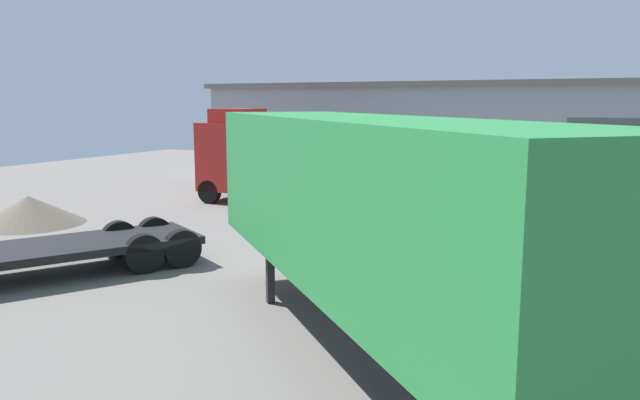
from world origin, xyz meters
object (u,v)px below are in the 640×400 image
Objects in this scene: tractor_unit_red at (244,158)px; traffic_cone at (327,231)px; container_trailer_green at (371,208)px; gravel_pile at (29,210)px.

tractor_unit_red is 8.40m from traffic_cone.
traffic_cone is (6.43, -5.17, -1.61)m from tractor_unit_red.
traffic_cone is at bearing -15.75° from container_trailer_green.
tractor_unit_red is 1.63× the size of gravel_pile.
tractor_unit_red is at bearing -5.68° from container_trailer_green.
container_trailer_green reaches higher than traffic_cone.
container_trailer_green is at bearing -60.13° from traffic_cone.
gravel_pile is at bearing 59.64° from tractor_unit_red.
traffic_cone is at bearing 13.39° from gravel_pile.
container_trailer_green is 2.54× the size of gravel_pile.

